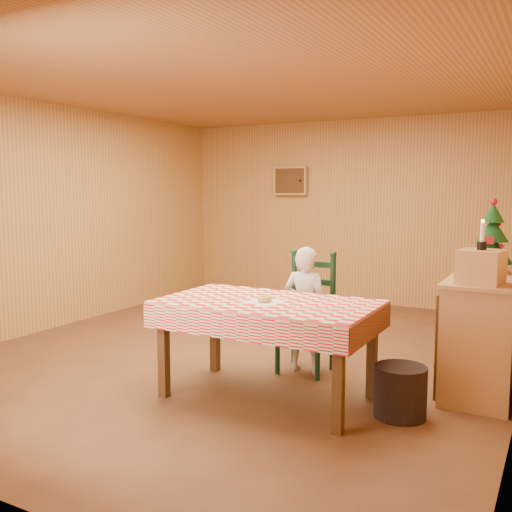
# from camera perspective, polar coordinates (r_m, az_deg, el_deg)

# --- Properties ---
(ground) EXTENTS (6.00, 6.00, 0.00)m
(ground) POSITION_cam_1_polar(r_m,az_deg,el_deg) (5.79, -0.96, -9.59)
(ground) COLOR brown
(ground) RESTS_ON ground
(cabin_walls) EXTENTS (5.10, 6.05, 2.65)m
(cabin_walls) POSITION_cam_1_polar(r_m,az_deg,el_deg) (6.03, 1.51, 8.62)
(cabin_walls) COLOR #BF8945
(cabin_walls) RESTS_ON ground
(dining_table) EXTENTS (1.66, 0.96, 0.77)m
(dining_table) POSITION_cam_1_polar(r_m,az_deg,el_deg) (4.40, 1.16, -5.55)
(dining_table) COLOR #4F3015
(dining_table) RESTS_ON ground
(ladder_chair) EXTENTS (0.44, 0.40, 1.08)m
(ladder_chair) POSITION_cam_1_polar(r_m,az_deg,el_deg) (5.14, 5.22, -5.90)
(ladder_chair) COLOR black
(ladder_chair) RESTS_ON ground
(seated_child) EXTENTS (0.41, 0.27, 1.12)m
(seated_child) POSITION_cam_1_polar(r_m,az_deg,el_deg) (5.08, 4.97, -5.38)
(seated_child) COLOR silver
(seated_child) RESTS_ON ground
(napkin) EXTENTS (0.29, 0.29, 0.00)m
(napkin) POSITION_cam_1_polar(r_m,az_deg,el_deg) (4.34, 0.86, -4.59)
(napkin) COLOR white
(napkin) RESTS_ON dining_table
(donut) EXTENTS (0.13, 0.13, 0.04)m
(donut) POSITION_cam_1_polar(r_m,az_deg,el_deg) (4.34, 0.86, -4.32)
(donut) COLOR #CD9449
(donut) RESTS_ON napkin
(shelf_unit) EXTENTS (0.54, 1.24, 0.93)m
(shelf_unit) POSITION_cam_1_polar(r_m,az_deg,el_deg) (5.00, 21.75, -7.15)
(shelf_unit) COLOR tan
(shelf_unit) RESTS_ON ground
(crate) EXTENTS (0.34, 0.34, 0.25)m
(crate) POSITION_cam_1_polar(r_m,az_deg,el_deg) (4.50, 21.56, -1.01)
(crate) COLOR tan
(crate) RESTS_ON shelf_unit
(christmas_tree) EXTENTS (0.34, 0.34, 0.62)m
(christmas_tree) POSITION_cam_1_polar(r_m,az_deg,el_deg) (5.13, 22.54, 1.59)
(christmas_tree) COLOR #4F3015
(christmas_tree) RESTS_ON shelf_unit
(flower_arrangement) EXTENTS (0.21, 0.21, 0.36)m
(flower_arrangement) POSITION_cam_1_polar(r_m,az_deg,el_deg) (5.44, 22.30, 0.80)
(flower_arrangement) COLOR maroon
(flower_arrangement) RESTS_ON shelf_unit
(candle_set) EXTENTS (0.07, 0.07, 0.22)m
(candle_set) POSITION_cam_1_polar(r_m,az_deg,el_deg) (4.48, 21.67, 1.40)
(candle_set) COLOR black
(candle_set) RESTS_ON crate
(storage_bin) EXTENTS (0.45, 0.45, 0.37)m
(storage_bin) POSITION_cam_1_polar(r_m,az_deg,el_deg) (4.30, 14.24, -13.01)
(storage_bin) COLOR black
(storage_bin) RESTS_ON ground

